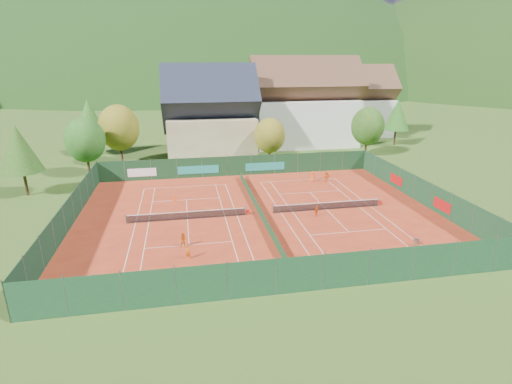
% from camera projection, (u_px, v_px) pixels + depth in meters
% --- Properties ---
extents(ground, '(600.00, 600.00, 0.00)m').
position_uv_depth(ground, '(259.00, 215.00, 44.99)').
color(ground, '#315119').
rests_on(ground, ground).
extents(clay_pad, '(40.00, 32.00, 0.01)m').
position_uv_depth(clay_pad, '(259.00, 214.00, 44.98)').
color(clay_pad, '#A73018').
rests_on(clay_pad, ground).
extents(court_markings_left, '(11.03, 23.83, 0.00)m').
position_uv_depth(court_markings_left, '(188.00, 219.00, 43.59)').
color(court_markings_left, white).
rests_on(court_markings_left, ground).
extents(court_markings_right, '(11.03, 23.83, 0.00)m').
position_uv_depth(court_markings_right, '(327.00, 210.00, 46.37)').
color(court_markings_right, white).
rests_on(court_markings_right, ground).
extents(tennis_net_left, '(13.30, 0.10, 1.02)m').
position_uv_depth(tennis_net_left, '(189.00, 215.00, 43.46)').
color(tennis_net_left, '#59595B').
rests_on(tennis_net_left, ground).
extents(tennis_net_right, '(13.30, 0.10, 1.02)m').
position_uv_depth(tennis_net_right, '(328.00, 205.00, 46.24)').
color(tennis_net_right, '#59595B').
rests_on(tennis_net_right, ground).
extents(court_divider, '(0.03, 28.80, 1.00)m').
position_uv_depth(court_divider, '(259.00, 210.00, 44.82)').
color(court_divider, '#163C1F').
rests_on(court_divider, ground).
extents(fence_north, '(40.00, 0.10, 3.00)m').
position_uv_depth(fence_north, '(236.00, 166.00, 59.33)').
color(fence_north, '#12331A').
rests_on(fence_north, ground).
extents(fence_south, '(40.00, 0.04, 3.00)m').
position_uv_depth(fence_south, '(300.00, 274.00, 29.60)').
color(fence_south, '#153C21').
rests_on(fence_south, ground).
extents(fence_west, '(0.04, 32.00, 3.00)m').
position_uv_depth(fence_west, '(69.00, 214.00, 41.03)').
color(fence_west, '#12321E').
rests_on(fence_west, ground).
extents(fence_east, '(0.09, 32.00, 3.00)m').
position_uv_depth(fence_east, '(422.00, 191.00, 48.03)').
color(fence_east, '#163D21').
rests_on(fence_east, ground).
extents(chalet, '(16.20, 12.00, 16.00)m').
position_uv_depth(chalet, '(210.00, 118.00, 70.29)').
color(chalet, beige).
rests_on(chalet, ground).
extents(hotel_block_a, '(21.60, 11.00, 17.25)m').
position_uv_depth(hotel_block_a, '(304.00, 108.00, 78.94)').
color(hotel_block_a, silver).
rests_on(hotel_block_a, ground).
extents(hotel_block_b, '(17.28, 10.00, 15.50)m').
position_uv_depth(hotel_block_b, '(353.00, 106.00, 89.06)').
color(hotel_block_b, silver).
rests_on(hotel_block_b, ground).
extents(tree_west_front, '(5.72, 5.72, 8.69)m').
position_uv_depth(tree_west_front, '(85.00, 140.00, 58.07)').
color(tree_west_front, '#452E18').
rests_on(tree_west_front, ground).
extents(tree_west_mid, '(6.44, 6.44, 9.78)m').
position_uv_depth(tree_west_mid, '(119.00, 128.00, 64.13)').
color(tree_west_mid, '#492C1A').
rests_on(tree_west_mid, ground).
extents(tree_west_back, '(5.60, 5.60, 10.00)m').
position_uv_depth(tree_west_back, '(89.00, 118.00, 70.33)').
color(tree_west_back, '#442A18').
rests_on(tree_west_back, ground).
extents(tree_center, '(5.01, 5.01, 7.60)m').
position_uv_depth(tree_center, '(270.00, 136.00, 65.01)').
color(tree_center, '#483219').
rests_on(tree_center, ground).
extents(tree_east_front, '(5.72, 5.72, 8.69)m').
position_uv_depth(tree_east_front, '(368.00, 126.00, 69.78)').
color(tree_east_front, '#482A19').
rests_on(tree_east_front, ground).
extents(tree_east_mid, '(5.04, 5.04, 9.00)m').
position_uv_depth(tree_east_mid, '(397.00, 115.00, 78.76)').
color(tree_east_mid, '#452A18').
rests_on(tree_east_mid, ground).
extents(tree_west_side, '(5.04, 5.04, 9.00)m').
position_uv_depth(tree_west_side, '(19.00, 149.00, 49.36)').
color(tree_west_side, '#422C17').
rests_on(tree_west_side, ground).
extents(tree_east_back, '(7.15, 7.15, 10.86)m').
position_uv_depth(tree_east_back, '(344.00, 107.00, 84.60)').
color(tree_east_back, '#432F18').
rests_on(tree_east_back, ground).
extents(mountain_backdrop, '(820.00, 530.00, 242.00)m').
position_uv_depth(mountain_backdrop, '(236.00, 142.00, 280.09)').
color(mountain_backdrop, black).
rests_on(mountain_backdrop, ground).
extents(ball_hopper, '(0.34, 0.34, 0.80)m').
position_uv_depth(ball_hopper, '(416.00, 241.00, 37.27)').
color(ball_hopper, slate).
rests_on(ball_hopper, ground).
extents(loose_ball_0, '(0.07, 0.07, 0.07)m').
position_uv_depth(loose_ball_0, '(203.00, 233.00, 40.03)').
color(loose_ball_0, '#CCD833').
rests_on(loose_ball_0, ground).
extents(loose_ball_1, '(0.07, 0.07, 0.07)m').
position_uv_depth(loose_ball_1, '(314.00, 247.00, 37.24)').
color(loose_ball_1, '#CCD833').
rests_on(loose_ball_1, ground).
extents(loose_ball_2, '(0.07, 0.07, 0.07)m').
position_uv_depth(loose_ball_2, '(242.00, 196.00, 50.97)').
color(loose_ball_2, '#CCD833').
rests_on(loose_ball_2, ground).
extents(loose_ball_3, '(0.07, 0.07, 0.07)m').
position_uv_depth(loose_ball_3, '(234.00, 197.00, 50.49)').
color(loose_ball_3, '#CCD833').
rests_on(loose_ball_3, ground).
extents(player_left_near, '(0.49, 0.33, 1.33)m').
position_uv_depth(player_left_near, '(188.00, 252.00, 34.80)').
color(player_left_near, '#D75E13').
rests_on(player_left_near, ground).
extents(player_left_mid, '(0.75, 0.61, 1.45)m').
position_uv_depth(player_left_mid, '(183.00, 240.00, 36.98)').
color(player_left_mid, '#CF5C12').
rests_on(player_left_mid, ground).
extents(player_left_far, '(0.85, 0.62, 1.18)m').
position_uv_depth(player_left_far, '(175.00, 199.00, 47.98)').
color(player_left_far, '#F54C15').
rests_on(player_left_far, ground).
extents(player_right_near, '(0.82, 0.77, 1.35)m').
position_uv_depth(player_right_near, '(316.00, 211.00, 44.16)').
color(player_right_near, '#DD5513').
rests_on(player_right_near, ground).
extents(player_right_far_a, '(0.80, 0.62, 1.44)m').
position_uv_depth(player_right_far_a, '(313.00, 176.00, 56.83)').
color(player_right_far_a, orange).
rests_on(player_right_far_a, ground).
extents(player_right_far_b, '(1.52, 0.85, 1.57)m').
position_uv_depth(player_right_far_b, '(326.00, 177.00, 56.26)').
color(player_right_far_b, orange).
rests_on(player_right_far_b, ground).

